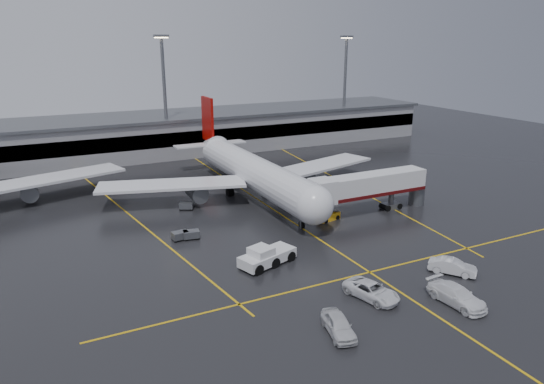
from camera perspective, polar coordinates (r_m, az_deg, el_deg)
name	(u,v)px	position (r m, az deg, el deg)	size (l,w,h in m)	color
ground	(278,213)	(73.21, 0.70, -2.38)	(220.00, 220.00, 0.00)	black
apron_line_centre	(278,213)	(73.21, 0.70, -2.37)	(0.25, 90.00, 0.02)	gold
apron_line_stop	(370,272)	(56.06, 11.16, -9.03)	(60.00, 0.25, 0.02)	gold
apron_line_left	(127,212)	(76.31, -16.35, -2.27)	(0.25, 70.00, 0.02)	gold
apron_line_right	(341,181)	(90.27, 7.99, 1.23)	(0.25, 70.00, 0.02)	gold
terminal	(182,132)	(115.55, -10.29, 6.79)	(122.00, 19.00, 8.60)	gray
light_mast_mid	(164,90)	(107.21, -12.26, 11.38)	(3.00, 1.20, 25.45)	#595B60
light_mast_right	(345,82)	(126.15, 8.38, 12.37)	(3.00, 1.20, 25.45)	#595B60
main_airliner	(251,170)	(80.36, -2.45, 2.52)	(48.80, 45.60, 14.10)	silver
jet_bridge	(370,187)	(73.31, 11.17, 0.55)	(19.90, 3.40, 6.05)	silver
pushback_tractor	(266,257)	(56.35, -0.68, -7.46)	(7.31, 4.71, 2.43)	silver
belt_loader	(328,216)	(70.56, 6.50, -2.80)	(3.61, 2.16, 2.14)	#EAA212
service_van_a	(372,291)	(50.55, 11.37, -11.07)	(2.68, 5.81, 1.61)	silver
service_van_b	(457,296)	(51.72, 20.48, -11.08)	(2.50, 6.15, 1.79)	white
service_van_c	(452,267)	(57.83, 20.03, -8.05)	(1.75, 5.01, 1.65)	silver
service_van_d	(339,325)	(44.61, 7.66, -14.91)	(1.98, 4.93, 1.68)	silver
baggage_cart_a	(191,234)	(64.35, -9.26, -4.82)	(2.18, 1.61, 1.12)	#595B60
baggage_cart_b	(180,235)	(64.28, -10.53, -4.91)	(2.13, 1.52, 1.12)	#595B60
baggage_cart_c	(186,206)	(75.44, -9.83, -1.54)	(2.37, 2.06, 1.12)	#595B60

